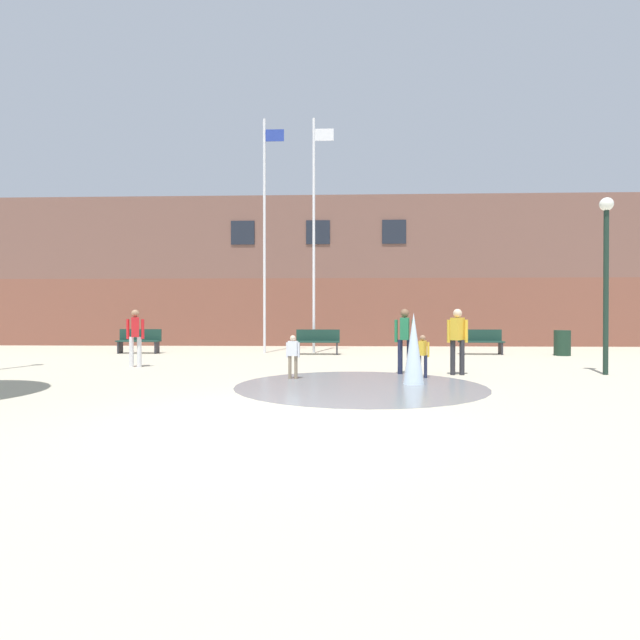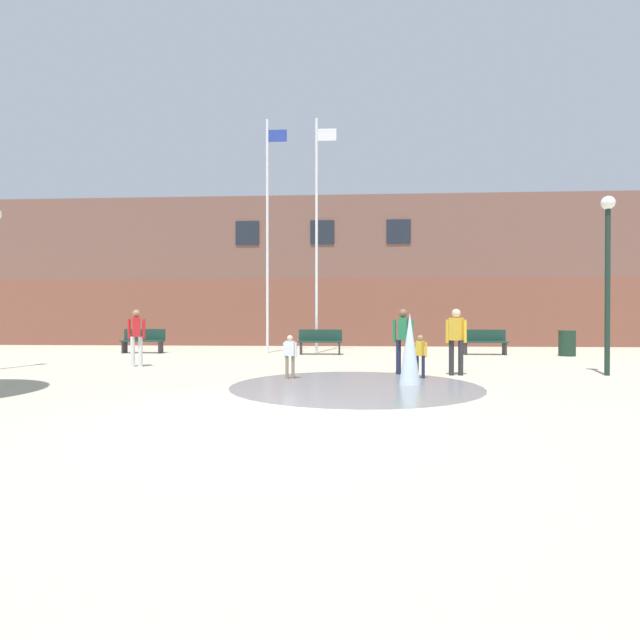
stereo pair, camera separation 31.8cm
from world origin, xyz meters
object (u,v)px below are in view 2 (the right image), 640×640
Objects in this scene: flagpole_right at (317,229)px; park_bench_far_right at (484,341)px; park_bench_far_left at (143,340)px; adult_near_bench at (403,336)px; child_with_pink_shirt at (420,353)px; child_running at (290,353)px; adult_in_red at (456,336)px; trash_can at (567,343)px; lamp_post_right_lane at (608,260)px; adult_watching at (136,333)px; park_bench_under_left_flagpole at (320,341)px; flagpole_left at (268,230)px.

park_bench_far_right is at bearing -4.25° from flagpole_right.
park_bench_far_left is 11.07m from adult_near_bench.
child_with_pink_shirt and child_running have the same top height.
adult_in_red is 7.83m from trash_can.
lamp_post_right_lane reaches higher than child_running.
adult_near_bench and adult_in_red have the same top height.
park_bench_far_left is at bearing -0.89° from adult_watching.
child_running is 8.74m from flagpole_right.
flagpole_right is at bearing 33.33° from adult_near_bench.
adult_watching reaches higher than park_bench_far_left.
lamp_post_right_lane is (4.53, 0.82, 2.18)m from child_with_pink_shirt.
park_bench_far_right is 0.18× the size of flagpole_right.
adult_in_red is (3.89, 0.88, 0.35)m from child_running.
adult_watching is 0.18× the size of flagpole_right.
park_bench_under_left_flagpole is 4.28m from flagpole_right.
adult_watching is 0.18× the size of flagpole_left.
park_bench_under_left_flagpole is 1.62× the size of child_with_pink_shirt.
adult_near_bench is 1.00× the size of adult_in_red.
flagpole_left reaches higher than park_bench_far_right.
park_bench_under_left_flagpole and park_bench_far_right have the same top height.
adult_watching is (-4.58, 2.37, 0.35)m from child_running.
trash_can is at bearing -12.88° from child_with_pink_shirt.
child_running is 1.10× the size of trash_can.
lamp_post_right_lane is at bearing -104.75° from trash_can.
adult_watching is 14.29m from trash_can.
park_bench_far_left is 9.75m from child_running.
flagpole_left is (2.83, 5.33, 3.76)m from adult_watching.
adult_watching is 8.05m from flagpole_right.
flagpole_left is at bearing 82.78° from adult_in_red.
park_bench_far_left is 12.19m from adult_in_red.
adult_near_bench is at bearing -69.37° from flagpole_right.
adult_near_bench is (7.23, -1.36, 0.00)m from adult_watching.
park_bench_under_left_flagpole is 1.00× the size of park_bench_far_right.
child_with_pink_shirt is 0.11× the size of flagpole_right.
adult_in_red is 1.77× the size of trash_can.
park_bench_far_left is at bearing 155.94° from lamp_post_right_lane.
flagpole_left is 11.54m from lamp_post_right_lane.
adult_in_red is (3.61, -6.14, 0.45)m from park_bench_under_left_flagpole.
lamp_post_right_lane is at bearing -24.06° from park_bench_far_left.
adult_in_red is at bearing -50.40° from flagpole_left.
flagpole_right reaches higher than adult_watching.
park_bench_far_right is 7.21m from adult_near_bench.
adult_watching is at bearing 123.19° from adult_in_red.
park_bench_far_left is 0.18× the size of flagpole_right.
park_bench_under_left_flagpole is 1.78× the size of trash_can.
park_bench_far_left is 1.62× the size of child_with_pink_shirt.
child_with_pink_shirt is 1.00× the size of child_running.
child_running is at bearing -139.22° from adult_watching.
park_bench_far_left is 1.00× the size of park_bench_far_right.
child_with_pink_shirt is 0.62× the size of adult_watching.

